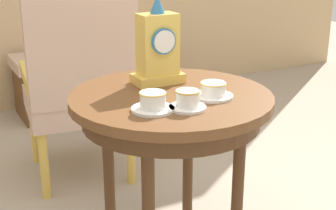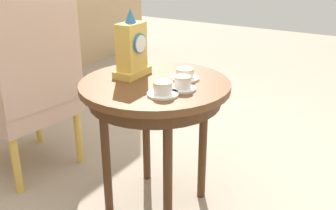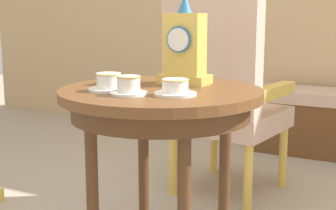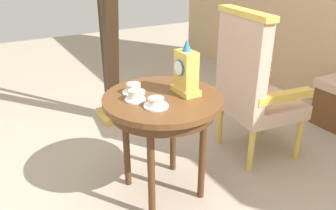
% 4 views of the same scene
% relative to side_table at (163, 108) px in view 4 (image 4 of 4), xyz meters
% --- Properties ---
extents(ground_plane, '(10.00, 10.00, 0.00)m').
position_rel_side_table_xyz_m(ground_plane, '(0.01, -0.05, -0.62)').
color(ground_plane, tan).
extents(side_table, '(0.73, 0.73, 0.70)m').
position_rel_side_table_xyz_m(side_table, '(0.00, 0.00, 0.00)').
color(side_table, brown).
rests_on(side_table, ground).
extents(teacup_left, '(0.14, 0.14, 0.06)m').
position_rel_side_table_xyz_m(teacup_left, '(-0.14, -0.13, 0.11)').
color(teacup_left, white).
rests_on(teacup_left, side_table).
extents(teacup_right, '(0.12, 0.12, 0.06)m').
position_rel_side_table_xyz_m(teacup_right, '(-0.03, -0.17, 0.11)').
color(teacup_right, white).
rests_on(teacup_right, side_table).
extents(teacup_center, '(0.14, 0.14, 0.06)m').
position_rel_side_table_xyz_m(teacup_center, '(0.11, -0.11, 0.10)').
color(teacup_center, white).
rests_on(teacup_center, side_table).
extents(mantel_clock, '(0.19, 0.11, 0.34)m').
position_rel_side_table_xyz_m(mantel_clock, '(0.02, 0.15, 0.22)').
color(mantel_clock, gold).
rests_on(mantel_clock, side_table).
extents(armchair, '(0.61, 0.60, 1.14)m').
position_rel_side_table_xyz_m(armchair, '(-0.08, 0.81, -0.03)').
color(armchair, '#CCA893').
rests_on(armchair, ground).
extents(harp, '(0.40, 0.24, 1.80)m').
position_rel_side_table_xyz_m(harp, '(-1.17, 0.10, 0.11)').
color(harp, gold).
rests_on(harp, ground).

